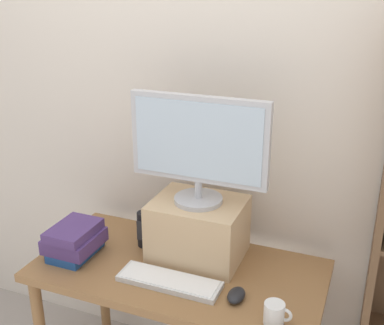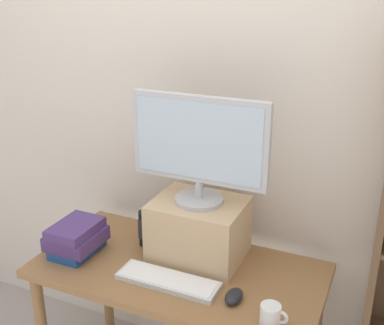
% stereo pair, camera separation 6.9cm
% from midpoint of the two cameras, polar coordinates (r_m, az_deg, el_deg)
% --- Properties ---
extents(back_wall, '(7.00, 0.08, 2.60)m').
position_cam_midpoint_polar(back_wall, '(2.19, 3.92, 5.84)').
color(back_wall, beige).
rests_on(back_wall, ground_plane).
extents(desk, '(1.21, 0.60, 0.74)m').
position_cam_midpoint_polar(desk, '(2.12, -0.66, -14.44)').
color(desk, olive).
rests_on(desk, ground_plane).
extents(riser_box, '(0.38, 0.30, 0.26)m').
position_cam_midpoint_polar(riser_box, '(2.08, 1.77, -7.91)').
color(riser_box, tan).
rests_on(riser_box, desk).
extents(computer_monitor, '(0.58, 0.20, 0.45)m').
position_cam_midpoint_polar(computer_monitor, '(1.92, 1.87, 1.98)').
color(computer_monitor, '#B7B7BA').
rests_on(computer_monitor, riser_box).
extents(keyboard, '(0.42, 0.13, 0.02)m').
position_cam_midpoint_polar(keyboard, '(1.96, -1.84, -13.82)').
color(keyboard, silver).
rests_on(keyboard, desk).
extents(computer_mouse, '(0.06, 0.10, 0.04)m').
position_cam_midpoint_polar(computer_mouse, '(1.88, 6.07, -15.50)').
color(computer_mouse, black).
rests_on(computer_mouse, desk).
extents(book_stack, '(0.20, 0.23, 0.14)m').
position_cam_midpoint_polar(book_stack, '(2.18, -12.66, -8.70)').
color(book_stack, navy).
rests_on(book_stack, desk).
extents(coffee_mug, '(0.10, 0.07, 0.08)m').
position_cam_midpoint_polar(coffee_mug, '(1.77, 10.50, -17.42)').
color(coffee_mug, white).
rests_on(coffee_mug, desk).
extents(desk_speaker, '(0.07, 0.07, 0.16)m').
position_cam_midpoint_polar(desk_speaker, '(2.19, -4.52, -7.77)').
color(desk_speaker, black).
rests_on(desk_speaker, desk).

